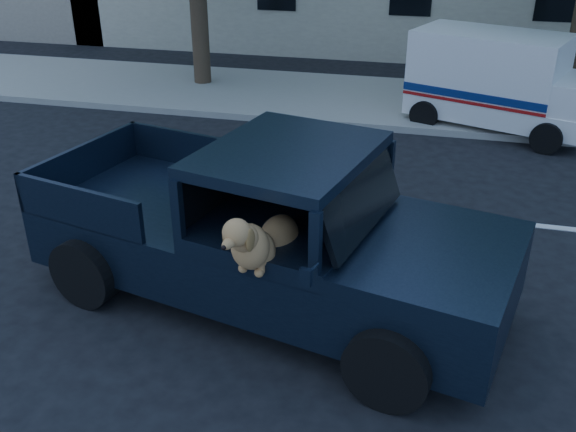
% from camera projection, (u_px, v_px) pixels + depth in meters
% --- Properties ---
extents(ground, '(120.00, 120.00, 0.00)m').
position_uv_depth(ground, '(235.00, 317.00, 7.81)').
color(ground, black).
rests_on(ground, ground).
extents(far_sidewalk, '(60.00, 4.00, 0.15)m').
position_uv_depth(far_sidewalk, '(351.00, 99.00, 15.75)').
color(far_sidewalk, gray).
rests_on(far_sidewalk, ground).
extents(lane_stripes, '(21.60, 0.14, 0.01)m').
position_uv_depth(lane_stripes, '(419.00, 213.00, 10.33)').
color(lane_stripes, silver).
rests_on(lane_stripes, ground).
extents(pickup_truck, '(6.17, 3.60, 2.08)m').
position_uv_depth(pickup_truck, '(261.00, 249.00, 7.91)').
color(pickup_truck, black).
rests_on(pickup_truck, ground).
extents(mail_truck, '(4.09, 2.94, 2.04)m').
position_uv_depth(mail_truck, '(497.00, 89.00, 13.61)').
color(mail_truck, silver).
rests_on(mail_truck, ground).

